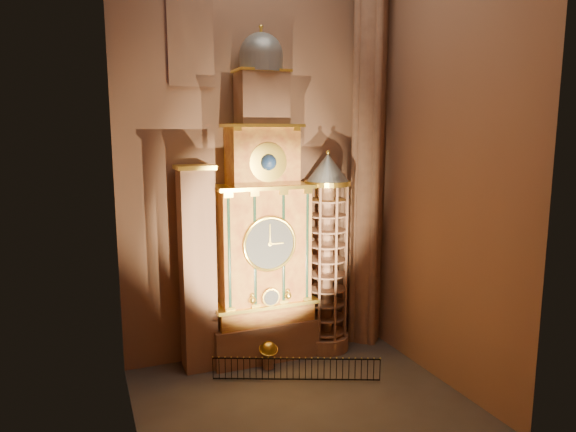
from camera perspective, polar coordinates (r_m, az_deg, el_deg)
name	(u,v)px	position (r m, az deg, el deg)	size (l,w,h in m)	color
floor	(302,401)	(24.09, 1.51, -19.89)	(14.00, 14.00, 0.00)	#383330
wall_back	(255,147)	(26.60, -3.63, 7.71)	(22.00, 22.00, 0.00)	#91674E
wall_left	(123,154)	(19.27, -17.90, 6.59)	(22.00, 22.00, 0.00)	#91674E
wall_right	(443,149)	(24.68, 16.80, 7.19)	(22.00, 22.00, 0.00)	#91674E
astronomical_clock	(263,233)	(26.12, -2.81, -1.87)	(5.60, 2.41, 16.70)	#8C634C
portrait_tower	(197,268)	(25.59, -10.03, -5.76)	(1.80, 1.60, 10.20)	#8C634C
stair_turret	(327,255)	(27.53, 4.31, -4.30)	(2.50, 2.50, 10.80)	#8C634C
gothic_pier	(369,146)	(28.26, 8.95, 7.72)	(2.04, 2.04, 22.00)	#8C634C
stained_glass_window	(190,30)	(26.08, -10.80, 19.67)	(2.20, 0.14, 5.20)	navy
celestial_globe	(268,352)	(26.62, -2.19, -14.88)	(1.02, 0.97, 1.40)	#8C634C
iron_railing	(296,369)	(25.46, 0.92, -16.67)	(7.32, 3.19, 1.10)	black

